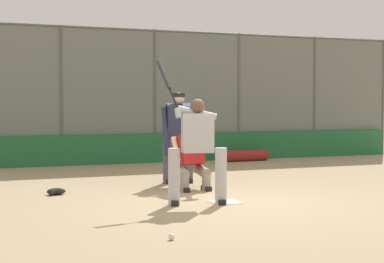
{
  "coord_description": "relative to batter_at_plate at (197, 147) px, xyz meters",
  "views": [
    {
      "loc": [
        4.14,
        8.83,
        1.51
      ],
      "look_at": [
        0.14,
        -1.0,
        1.05
      ],
      "focal_mm": 60.0,
      "sensor_mm": 36.0,
      "label": 1
    }
  ],
  "objects": [
    {
      "name": "ground_plane",
      "position": [
        -0.48,
        -0.02,
        -0.86
      ],
      "size": [
        160.0,
        160.0,
        0.0
      ],
      "primitive_type": "plane",
      "color": "tan"
    },
    {
      "name": "home_plate_marker",
      "position": [
        -0.48,
        -0.02,
        -0.86
      ],
      "size": [
        0.43,
        0.43,
        0.01
      ],
      "primitive_type": "cube",
      "color": "white",
      "rests_on": "ground_plane"
    },
    {
      "name": "backstop_fence",
      "position": [
        -0.48,
        -6.87,
        0.93
      ],
      "size": [
        16.95,
        0.08,
        3.42
      ],
      "color": "#515651",
      "rests_on": "ground_plane"
    },
    {
      "name": "padding_wall",
      "position": [
        -0.48,
        -6.77,
        -0.49
      ],
      "size": [
        16.54,
        0.18,
        0.74
      ],
      "primitive_type": "cube",
      "color": "#236638",
      "rests_on": "ground_plane"
    },
    {
      "name": "bleachers_beyond",
      "position": [
        -1.94,
        -9.02,
        -0.48
      ],
      "size": [
        11.81,
        1.95,
        1.16
      ],
      "color": "slate",
      "rests_on": "ground_plane"
    },
    {
      "name": "batter_at_plate",
      "position": [
        0.0,
        0.0,
        0.0
      ],
      "size": [
        0.9,
        0.83,
        2.18
      ],
      "rotation": [
        0.0,
        0.0,
        -0.24
      ],
      "color": "#B7B7BC",
      "rests_on": "ground_plane"
    },
    {
      "name": "catcher_behind_plate",
      "position": [
        -0.54,
        -1.53,
        -0.25
      ],
      "size": [
        0.63,
        0.73,
        1.19
      ],
      "rotation": [
        0.0,
        0.0,
        0.02
      ],
      "color": "gray",
      "rests_on": "ground_plane"
    },
    {
      "name": "umpire_home",
      "position": [
        -0.67,
        -2.51,
        0.06
      ],
      "size": [
        0.7,
        0.47,
        1.72
      ],
      "rotation": [
        0.0,
        0.0,
        -0.11
      ],
      "color": "#4C4C51",
      "rests_on": "ground_plane"
    },
    {
      "name": "fielding_glove_on_dirt",
      "position": [
        1.77,
        -1.83,
        -0.81
      ],
      "size": [
        0.31,
        0.24,
        0.11
      ],
      "color": "black",
      "rests_on": "ground_plane"
    },
    {
      "name": "baseball_loose",
      "position": [
        1.22,
        2.2,
        -0.83
      ],
      "size": [
        0.07,
        0.07,
        0.07
      ],
      "primitive_type": "sphere",
      "color": "white",
      "rests_on": "ground_plane"
    },
    {
      "name": "equipment_bag_dugout_side",
      "position": [
        -3.98,
        -6.22,
        -0.72
      ],
      "size": [
        1.37,
        0.3,
        0.3
      ],
      "color": "maroon",
      "rests_on": "ground_plane"
    }
  ]
}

